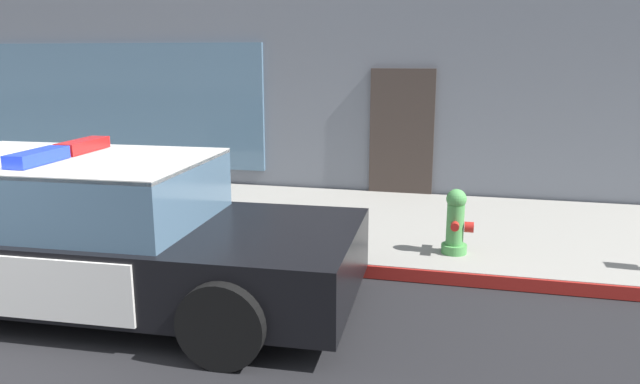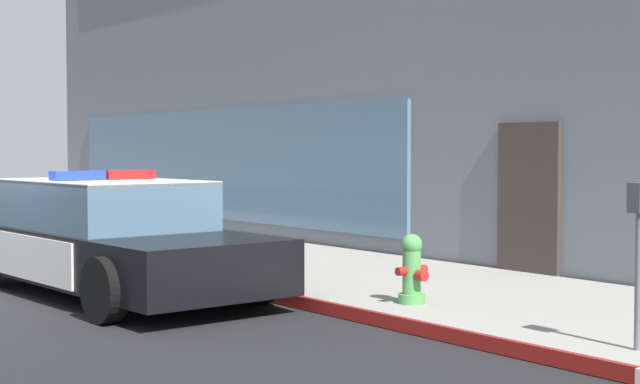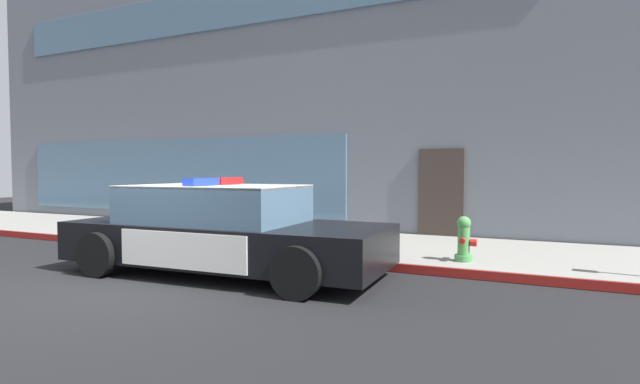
% 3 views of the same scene
% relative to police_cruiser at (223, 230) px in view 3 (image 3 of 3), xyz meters
% --- Properties ---
extents(ground, '(48.00, 48.00, 0.00)m').
position_rel_police_cruiser_xyz_m(ground, '(-0.80, -1.33, -0.68)').
color(ground, black).
extents(sidewalk, '(48.00, 3.50, 0.15)m').
position_rel_police_cruiser_xyz_m(sidewalk, '(-0.80, 2.95, -0.61)').
color(sidewalk, gray).
rests_on(sidewalk, ground).
extents(curb_red_paint, '(28.80, 0.04, 0.14)m').
position_rel_police_cruiser_xyz_m(curb_red_paint, '(-0.80, 1.19, -0.61)').
color(curb_red_paint, maroon).
rests_on(curb_red_paint, ground).
extents(storefront_building, '(18.98, 11.49, 8.37)m').
position_rel_police_cruiser_xyz_m(storefront_building, '(-3.23, 10.45, 3.50)').
color(storefront_building, slate).
rests_on(storefront_building, ground).
extents(police_cruiser, '(5.11, 2.26, 1.49)m').
position_rel_police_cruiser_xyz_m(police_cruiser, '(0.00, 0.00, 0.00)').
color(police_cruiser, black).
rests_on(police_cruiser, ground).
extents(fire_hydrant, '(0.34, 0.39, 0.73)m').
position_rel_police_cruiser_xyz_m(fire_hydrant, '(3.39, 1.80, -0.18)').
color(fire_hydrant, '#4C994C').
rests_on(fire_hydrant, sidewalk).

